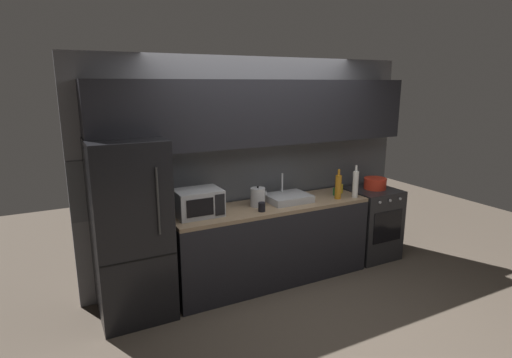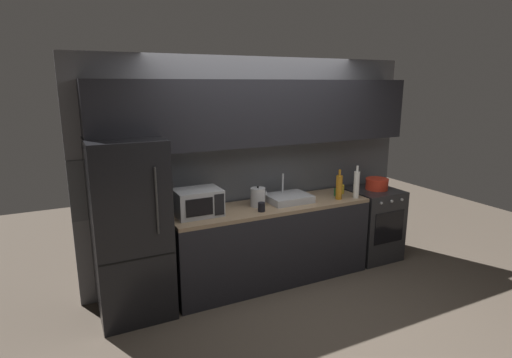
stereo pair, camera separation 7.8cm
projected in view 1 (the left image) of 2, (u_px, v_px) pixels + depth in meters
name	position (u px, v px, depth m)	size (l,w,h in m)	color
ground_plane	(316.00, 318.00, 3.93)	(10.00, 10.00, 0.00)	#4C4238
back_wall	(259.00, 143.00, 4.61)	(4.02, 0.44, 2.50)	slate
counter_run	(271.00, 243.00, 4.60)	(2.28, 0.60, 0.90)	black
refrigerator	(131.00, 230.00, 3.83)	(0.68, 0.69, 1.73)	black
oven_range	(370.00, 223.00, 5.26)	(0.60, 0.62, 0.90)	#232326
microwave	(198.00, 203.00, 4.11)	(0.46, 0.35, 0.27)	#A8AAAF
sink_basin	(288.00, 198.00, 4.62)	(0.48, 0.38, 0.30)	#ADAFB5
kettle	(258.00, 197.00, 4.43)	(0.20, 0.16, 0.23)	#B7BABF
wine_bottle_white	(355.00, 184.00, 4.76)	(0.07, 0.07, 0.38)	silver
wine_bottle_amber	(338.00, 187.00, 4.70)	(0.07, 0.07, 0.35)	#B27019
mug_dark	(262.00, 207.00, 4.26)	(0.08, 0.08, 0.10)	black
mug_green	(337.00, 192.00, 4.87)	(0.09, 0.09, 0.09)	#1E6B2D
mug_yellow	(339.00, 189.00, 4.98)	(0.09, 0.09, 0.11)	gold
cooking_pot	(375.00, 183.00, 5.16)	(0.28, 0.28, 0.14)	red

